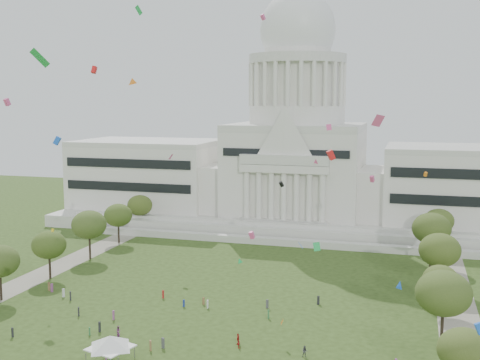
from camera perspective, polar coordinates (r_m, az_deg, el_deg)
name	(u,v)px	position (r m, az deg, el deg)	size (l,w,h in m)	color
ground	(164,358)	(104.32, -7.19, -16.43)	(400.00, 400.00, 0.00)	#2C4115
capitol	(296,159)	(205.48, 5.33, 1.96)	(160.00, 64.50, 91.30)	beige
path_left	(26,282)	(151.67, -19.62, -9.07)	(8.00, 160.00, 0.04)	gray
path_right	(460,324)	(125.07, 20.10, -12.67)	(8.00, 160.00, 0.04)	gray
row_tree_r_1	(465,351)	(92.64, 20.52, -14.91)	(7.58, 7.58, 10.78)	black
row_tree_r_2	(444,293)	(109.86, 18.74, -10.14)	(9.55, 9.55, 13.58)	black
row_tree_l_3	(49,245)	(150.50, -17.67, -5.89)	(8.12, 8.12, 11.55)	black
row_tree_r_3	(440,280)	(126.92, 18.47, -8.95)	(7.01, 7.01, 9.98)	black
row_tree_l_4	(89,225)	(165.52, -14.12, -4.13)	(9.29, 9.29, 13.21)	black
row_tree_r_4	(440,250)	(141.40, 18.41, -6.33)	(9.19, 9.19, 13.06)	black
row_tree_l_5	(118,215)	(182.18, -11.48, -3.30)	(8.33, 8.33, 11.85)	black
row_tree_r_5	(432,229)	(160.86, 17.71, -4.40)	(9.82, 9.82, 13.96)	black
row_tree_l_6	(140,205)	(198.86, -9.48, -2.38)	(8.19, 8.19, 11.64)	black
row_tree_r_6	(439,221)	(178.81, 18.34, -3.71)	(8.42, 8.42, 11.97)	black
event_tent	(110,341)	(102.58, -12.20, -14.73)	(10.53, 10.53, 4.76)	#4C4C4C
person_2	(305,351)	(104.18, 6.17, -15.86)	(0.95, 0.58, 1.95)	#4C4C51
person_4	(238,339)	(108.48, -0.19, -14.82)	(1.16, 0.63, 1.98)	#B21E1E
person_5	(119,338)	(110.90, -11.44, -14.49)	(1.75, 0.69, 1.89)	#994C8C
person_8	(118,331)	(114.37, -11.46, -13.83)	(0.86, 0.53, 1.77)	#994C8C
person_10	(239,345)	(107.00, -0.11, -15.34)	(0.78, 0.43, 1.34)	#B21E1E
distant_crowd	(131,313)	(122.61, -10.27, -12.30)	(63.76, 36.88, 1.92)	#4C4C51
kite_swarm	(188,176)	(104.74, -4.93, 0.43)	(89.66, 96.89, 57.68)	orange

